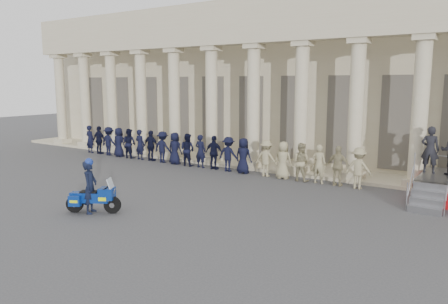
# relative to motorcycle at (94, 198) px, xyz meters

# --- Properties ---
(ground) EXTENTS (90.00, 90.00, 0.00)m
(ground) POSITION_rel_motorcycle_xyz_m (1.94, 1.69, -0.53)
(ground) COLOR #404042
(ground) RESTS_ON ground
(building) EXTENTS (40.00, 12.50, 9.00)m
(building) POSITION_rel_motorcycle_xyz_m (1.94, 16.43, 4.00)
(building) COLOR #BAAD8C
(building) RESTS_ON ground
(officer_rank) EXTENTS (17.82, 0.66, 1.74)m
(officer_rank) POSITION_rel_motorcycle_xyz_m (-1.84, 8.45, 0.34)
(officer_rank) COLOR black
(officer_rank) RESTS_ON ground
(motorcycle) EXTENTS (1.72, 1.25, 1.22)m
(motorcycle) POSITION_rel_motorcycle_xyz_m (0.00, 0.00, 0.00)
(motorcycle) COLOR black
(motorcycle) RESTS_ON ground
(rider) EXTENTS (0.70, 0.79, 1.90)m
(rider) POSITION_rel_motorcycle_xyz_m (-0.09, -0.05, 0.41)
(rider) COLOR black
(rider) RESTS_ON ground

